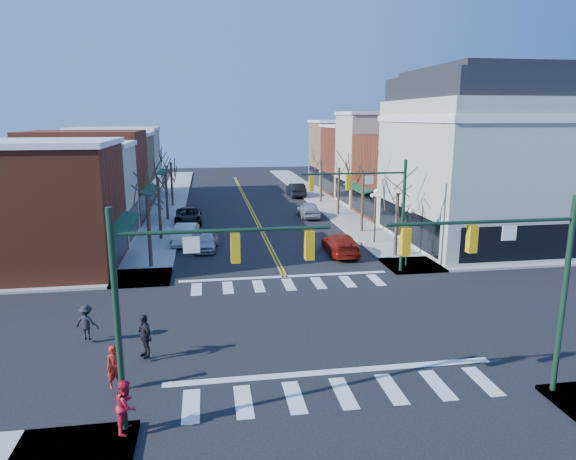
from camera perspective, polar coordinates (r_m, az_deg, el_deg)
name	(u,v)px	position (r m, az deg, el deg)	size (l,w,h in m)	color
ground	(309,326)	(24.86, 2.40, -10.57)	(160.00, 160.00, 0.00)	black
sidewalk_left	(158,236)	(43.70, -14.27, -0.70)	(3.50, 70.00, 0.15)	#9E9B93
sidewalk_right	(362,229)	(45.51, 8.23, 0.07)	(3.50, 70.00, 0.15)	#9E9B93
bldg_left_brick_a	(34,209)	(36.31, -26.39, 2.08)	(10.00, 8.50, 8.00)	maroon
bldg_left_stucco_a	(66,195)	(43.72, -23.43, 3.56)	(10.00, 7.00, 7.50)	#B8AF98
bldg_left_brick_b	(88,177)	(51.38, -21.34, 5.48)	(10.00, 9.00, 8.50)	maroon
bldg_left_tan	(105,172)	(59.46, -19.68, 6.09)	(10.00, 7.50, 7.80)	#997A54
bldg_left_stucco_b	(117,164)	(67.05, -18.52, 6.98)	(10.00, 8.00, 8.20)	#B8AF98
bldg_right_brick_a	(412,176)	(52.51, 13.59, 5.83)	(10.00, 8.50, 8.00)	maroon
bldg_right_stucco	(386,160)	(59.61, 10.78, 7.67)	(10.00, 7.00, 10.00)	#B8AF98
bldg_right_brick_b	(365,161)	(66.76, 8.58, 7.59)	(10.00, 8.00, 8.50)	maroon
bldg_right_tan	(348,155)	(74.38, 6.72, 8.32)	(10.00, 8.00, 9.00)	#997A54
victorian_corner	(483,158)	(42.64, 20.83, 7.52)	(12.25, 14.25, 13.30)	#ABB8A0
traffic_mast_near_left	(179,287)	(15.86, -12.03, -6.22)	(6.60, 0.28, 7.20)	#14331E
traffic_mast_near_right	(517,270)	(18.81, 24.12, -4.09)	(6.60, 0.28, 7.20)	#14331E
traffic_mast_far_right	(375,201)	(31.90, 9.64, 3.23)	(6.60, 0.28, 7.20)	#14331E
lamppost_corner	(408,224)	(34.14, 13.18, 0.70)	(0.36, 0.36, 4.33)	#14331E
lamppost_midblock	(376,207)	(40.12, 9.71, 2.56)	(0.36, 0.36, 4.33)	#14331E
tree_left_a	(149,233)	(34.42, -15.16, -0.31)	(0.24, 0.24, 4.76)	#382B21
tree_left_b	(160,209)	(42.21, -14.08, 2.24)	(0.24, 0.24, 5.04)	#382B21
tree_left_c	(167,197)	(50.12, -13.32, 3.56)	(0.24, 0.24, 4.55)	#382B21
tree_left_d	(172,185)	(58.00, -12.78, 4.92)	(0.24, 0.24, 4.90)	#382B21
tree_right_a	(396,225)	(36.62, 11.96, 0.49)	(0.24, 0.24, 4.62)	#382B21
tree_right_b	(363,203)	(44.00, 8.28, 2.98)	(0.24, 0.24, 5.18)	#382B21
tree_right_c	(339,192)	(51.62, 5.65, 4.24)	(0.24, 0.24, 4.83)	#382B21
tree_right_d	(321,182)	(59.32, 3.70, 5.40)	(0.24, 0.24, 4.97)	#382B21
car_left_near	(206,241)	(38.68, -9.09, -1.26)	(1.57, 3.91, 1.33)	#ADADB2
car_left_mid	(185,234)	(40.88, -11.34, -0.47)	(1.60, 4.60, 1.51)	silver
car_left_far	(188,216)	(48.70, -11.01, 1.56)	(2.41, 5.23, 1.45)	black
car_right_near	(341,244)	(37.22, 5.87, -1.57)	(2.10, 5.16, 1.50)	maroon
car_right_mid	(309,210)	(50.69, 2.31, 2.28)	(1.86, 4.63, 1.58)	#B9BABE
car_right_far	(296,190)	(64.21, 0.90, 4.48)	(1.78, 5.11, 1.68)	black
pedestrian_red_a	(114,367)	(20.04, -18.72, -14.20)	(0.58, 0.38, 1.59)	#AE1912
pedestrian_red_b	(126,406)	(17.46, -17.53, -18.11)	(0.82, 0.64, 1.69)	red
pedestrian_dark_a	(145,336)	(21.96, -15.63, -11.24)	(1.07, 0.45, 1.83)	black
pedestrian_dark_b	(87,322)	(24.38, -21.47, -9.54)	(1.03, 0.59, 1.60)	black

